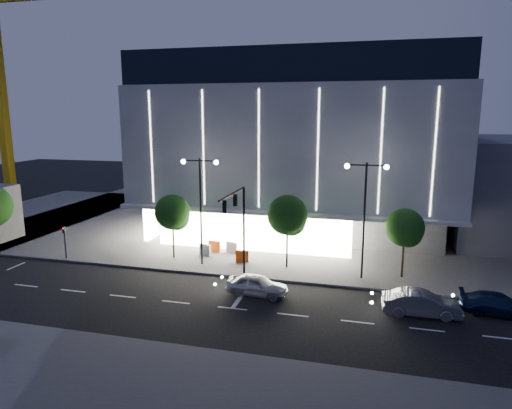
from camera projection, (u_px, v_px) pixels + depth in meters
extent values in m
plane|color=black|center=(211.00, 297.00, 31.70)|extent=(160.00, 160.00, 0.00)
cube|color=#474747|center=(322.00, 222.00, 53.24)|extent=(70.00, 40.00, 0.15)
cube|color=#4C4C51|center=(305.00, 205.00, 53.35)|extent=(28.00, 21.00, 4.00)
cube|color=gray|center=(304.00, 141.00, 49.98)|extent=(30.00, 25.00, 11.00)
cube|color=black|center=(306.00, 75.00, 48.60)|extent=(29.40, 24.50, 3.00)
cube|color=white|center=(251.00, 231.00, 41.46)|extent=(18.00, 0.40, 3.60)
cube|color=white|center=(167.00, 213.00, 49.14)|extent=(0.40, 10.00, 3.60)
cube|color=gray|center=(282.00, 213.00, 39.36)|extent=(30.00, 2.00, 0.30)
cube|color=white|center=(282.00, 150.00, 38.09)|extent=(24.00, 0.06, 10.00)
cylinder|color=black|center=(244.00, 232.00, 35.32)|extent=(0.18, 0.18, 7.00)
cylinder|color=black|center=(232.00, 194.00, 31.88)|extent=(0.14, 5.80, 0.14)
cube|color=black|center=(235.00, 200.00, 32.66)|extent=(0.28, 0.18, 0.85)
cube|color=black|center=(225.00, 207.00, 30.38)|extent=(0.28, 0.18, 0.85)
sphere|color=#FF0C0C|center=(234.00, 196.00, 32.63)|extent=(0.14, 0.14, 0.14)
cylinder|color=black|center=(201.00, 213.00, 37.24)|extent=(0.16, 0.16, 9.00)
cylinder|color=black|center=(191.00, 160.00, 36.57)|extent=(1.40, 0.10, 0.10)
cylinder|color=black|center=(208.00, 161.00, 36.23)|extent=(1.40, 0.10, 0.10)
sphere|color=white|center=(183.00, 161.00, 36.76)|extent=(0.36, 0.36, 0.36)
sphere|color=white|center=(216.00, 162.00, 36.07)|extent=(0.36, 0.36, 0.36)
cylinder|color=black|center=(364.00, 223.00, 34.06)|extent=(0.16, 0.16, 9.00)
cylinder|color=black|center=(357.00, 165.00, 33.38)|extent=(1.40, 0.10, 0.10)
cylinder|color=black|center=(377.00, 166.00, 33.04)|extent=(1.40, 0.10, 0.10)
sphere|color=white|center=(347.00, 166.00, 33.57)|extent=(0.36, 0.36, 0.36)
sphere|color=white|center=(387.00, 167.00, 32.89)|extent=(0.36, 0.36, 0.36)
cylinder|color=black|center=(65.00, 243.00, 39.35)|extent=(0.12, 0.12, 3.00)
cube|color=black|center=(64.00, 230.00, 39.11)|extent=(0.22, 0.16, 0.55)
sphere|color=#FF0C0C|center=(63.00, 228.00, 38.98)|extent=(0.10, 0.10, 0.10)
cube|color=gold|center=(2.00, 103.00, 65.82)|extent=(1.20, 1.20, 28.00)
cylinder|color=black|center=(173.00, 238.00, 39.44)|extent=(0.16, 0.16, 3.78)
sphere|color=#16380F|center=(172.00, 212.00, 38.98)|extent=(3.02, 3.02, 3.02)
sphere|color=#16380F|center=(177.00, 218.00, 39.21)|extent=(2.16, 2.16, 2.16)
sphere|color=#16380F|center=(169.00, 216.00, 38.97)|extent=(1.94, 1.94, 1.94)
cylinder|color=black|center=(287.00, 245.00, 36.96)|extent=(0.16, 0.16, 4.06)
sphere|color=#16380F|center=(287.00, 215.00, 36.47)|extent=(3.25, 3.25, 3.25)
sphere|color=#16380F|center=(291.00, 222.00, 36.70)|extent=(2.32, 2.32, 2.32)
sphere|color=#16380F|center=(284.00, 219.00, 36.46)|extent=(2.09, 2.09, 2.09)
cylinder|color=black|center=(403.00, 256.00, 34.80)|extent=(0.16, 0.16, 3.64)
sphere|color=#16380F|center=(405.00, 228.00, 34.36)|extent=(2.91, 2.91, 2.91)
sphere|color=#16380F|center=(408.00, 234.00, 34.58)|extent=(2.08, 2.08, 2.08)
sphere|color=#16380F|center=(401.00, 232.00, 34.34)|extent=(1.87, 1.87, 1.87)
imported|color=#AFB1B7|center=(257.00, 285.00, 31.83)|extent=(4.44, 2.06, 1.47)
imported|color=#96979D|center=(421.00, 303.00, 28.64)|extent=(4.87, 1.93, 1.58)
imported|color=#112143|center=(499.00, 304.00, 28.76)|extent=(4.78, 2.19, 1.36)
cube|color=#E3440C|center=(214.00, 246.00, 41.42)|extent=(1.11, 0.30, 1.00)
cube|color=silver|center=(205.00, 250.00, 40.38)|extent=(1.13, 0.55, 1.00)
cube|color=#DB440C|center=(242.00, 256.00, 38.51)|extent=(1.13, 0.47, 1.00)
cube|color=silver|center=(232.00, 247.00, 41.05)|extent=(1.13, 0.56, 1.00)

